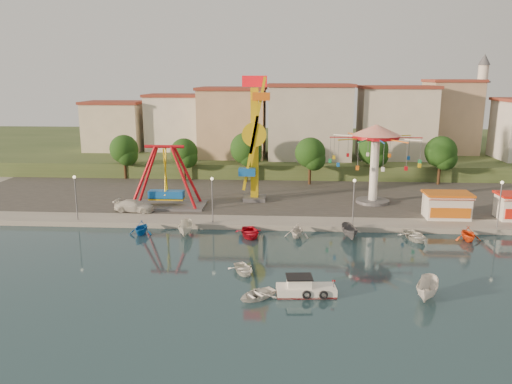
# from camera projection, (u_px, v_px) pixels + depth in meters

# --- Properties ---
(ground) EXTENTS (200.00, 200.00, 0.00)m
(ground) POSITION_uv_depth(u_px,v_px,m) (280.00, 271.00, 44.61)
(ground) COLOR #122833
(ground) RESTS_ON ground
(quay_deck) EXTENTS (200.00, 100.00, 0.60)m
(quay_deck) POSITION_uv_depth(u_px,v_px,m) (285.00, 158.00, 104.81)
(quay_deck) COLOR #9E998E
(quay_deck) RESTS_ON ground
(asphalt_pad) EXTENTS (90.00, 28.00, 0.01)m
(asphalt_pad) POSITION_uv_depth(u_px,v_px,m) (283.00, 190.00, 73.63)
(asphalt_pad) COLOR #4C4944
(asphalt_pad) RESTS_ON quay_deck
(hill_terrace) EXTENTS (200.00, 60.00, 3.00)m
(hill_terrace) POSITION_uv_depth(u_px,v_px,m) (285.00, 149.00, 109.39)
(hill_terrace) COLOR #384C26
(hill_terrace) RESTS_ON ground
(pirate_ship_ride) EXTENTS (10.00, 5.00, 8.00)m
(pirate_ship_ride) POSITION_uv_depth(u_px,v_px,m) (166.00, 178.00, 63.62)
(pirate_ship_ride) COLOR #59595E
(pirate_ship_ride) RESTS_ON quay_deck
(kamikaze_tower) EXTENTS (3.64, 3.10, 16.50)m
(kamikaze_tower) POSITION_uv_depth(u_px,v_px,m) (255.00, 142.00, 65.66)
(kamikaze_tower) COLOR #59595E
(kamikaze_tower) RESTS_ON quay_deck
(wave_swinger) EXTENTS (11.60, 11.60, 10.40)m
(wave_swinger) POSITION_uv_depth(u_px,v_px,m) (375.00, 146.00, 64.65)
(wave_swinger) COLOR #59595E
(wave_swinger) RESTS_ON quay_deck
(booth_left) EXTENTS (5.40, 3.78, 3.08)m
(booth_left) POSITION_uv_depth(u_px,v_px,m) (447.00, 205.00, 58.96)
(booth_left) COLOR white
(booth_left) RESTS_ON quay_deck
(lamp_post_0) EXTENTS (0.14, 0.14, 5.00)m
(lamp_post_0) POSITION_uv_depth(u_px,v_px,m) (76.00, 199.00, 58.01)
(lamp_post_0) COLOR #59595E
(lamp_post_0) RESTS_ON quay_deck
(lamp_post_1) EXTENTS (0.14, 0.14, 5.00)m
(lamp_post_1) POSITION_uv_depth(u_px,v_px,m) (212.00, 201.00, 57.03)
(lamp_post_1) COLOR #59595E
(lamp_post_1) RESTS_ON quay_deck
(lamp_post_2) EXTENTS (0.14, 0.14, 5.00)m
(lamp_post_2) POSITION_uv_depth(u_px,v_px,m) (353.00, 203.00, 56.05)
(lamp_post_2) COLOR #59595E
(lamp_post_2) RESTS_ON quay_deck
(lamp_post_3) EXTENTS (0.14, 0.14, 5.00)m
(lamp_post_3) POSITION_uv_depth(u_px,v_px,m) (500.00, 205.00, 55.07)
(lamp_post_3) COLOR #59595E
(lamp_post_3) RESTS_ON quay_deck
(tree_0) EXTENTS (4.60, 4.60, 7.19)m
(tree_0) POSITION_uv_depth(u_px,v_px,m) (124.00, 149.00, 80.90)
(tree_0) COLOR #382314
(tree_0) RESTS_ON quay_deck
(tree_1) EXTENTS (4.35, 4.35, 6.80)m
(tree_1) POSITION_uv_depth(u_px,v_px,m) (184.00, 152.00, 79.63)
(tree_1) COLOR #382314
(tree_1) RESTS_ON quay_deck
(tree_2) EXTENTS (5.02, 5.02, 7.85)m
(tree_2) POSITION_uv_depth(u_px,v_px,m) (246.00, 149.00, 78.44)
(tree_2) COLOR #382314
(tree_2) RESTS_ON quay_deck
(tree_3) EXTENTS (4.68, 4.68, 7.32)m
(tree_3) POSITION_uv_depth(u_px,v_px,m) (310.00, 153.00, 76.51)
(tree_3) COLOR #382314
(tree_3) RESTS_ON quay_deck
(tree_4) EXTENTS (4.86, 4.86, 7.60)m
(tree_4) POSITION_uv_depth(u_px,v_px,m) (373.00, 149.00, 78.76)
(tree_4) COLOR #382314
(tree_4) RESTS_ON quay_deck
(tree_5) EXTENTS (4.83, 4.83, 7.54)m
(tree_5) POSITION_uv_depth(u_px,v_px,m) (441.00, 152.00, 76.39)
(tree_5) COLOR #382314
(tree_5) RESTS_ON quay_deck
(building_0) EXTENTS (9.26, 9.53, 11.87)m
(building_0) POSITION_uv_depth(u_px,v_px,m) (99.00, 122.00, 89.40)
(building_0) COLOR beige
(building_0) RESTS_ON hill_terrace
(building_1) EXTENTS (12.33, 9.01, 8.63)m
(building_1) POSITION_uv_depth(u_px,v_px,m) (172.00, 129.00, 94.20)
(building_1) COLOR silver
(building_1) RESTS_ON hill_terrace
(building_2) EXTENTS (11.95, 9.28, 11.23)m
(building_2) POSITION_uv_depth(u_px,v_px,m) (241.00, 122.00, 93.66)
(building_2) COLOR tan
(building_2) RESTS_ON hill_terrace
(building_3) EXTENTS (12.59, 10.50, 9.20)m
(building_3) POSITION_uv_depth(u_px,v_px,m) (316.00, 130.00, 89.98)
(building_3) COLOR beige
(building_3) RESTS_ON hill_terrace
(building_4) EXTENTS (10.75, 9.23, 9.24)m
(building_4) POSITION_uv_depth(u_px,v_px,m) (388.00, 128.00, 92.46)
(building_4) COLOR beige
(building_4) RESTS_ON hill_terrace
(building_5) EXTENTS (12.77, 10.96, 11.21)m
(building_5) POSITION_uv_depth(u_px,v_px,m) (465.00, 124.00, 89.60)
(building_5) COLOR tan
(building_5) RESTS_ON hill_terrace
(minaret) EXTENTS (2.80, 2.80, 18.00)m
(minaret) POSITION_uv_depth(u_px,v_px,m) (480.00, 101.00, 92.05)
(minaret) COLOR silver
(minaret) RESTS_ON hill_terrace
(cabin_motorboat) EXTENTS (4.84, 2.19, 1.66)m
(cabin_motorboat) POSITION_uv_depth(u_px,v_px,m) (305.00, 289.00, 39.77)
(cabin_motorboat) COLOR white
(cabin_motorboat) RESTS_ON ground
(rowboat_a) EXTENTS (3.33, 3.82, 0.66)m
(rowboat_a) POSITION_uv_depth(u_px,v_px,m) (243.00, 269.00, 44.21)
(rowboat_a) COLOR white
(rowboat_a) RESTS_ON ground
(rowboat_b) EXTENTS (3.98, 3.89, 0.67)m
(rowboat_b) POSITION_uv_depth(u_px,v_px,m) (257.00, 294.00, 39.11)
(rowboat_b) COLOR white
(rowboat_b) RESTS_ON ground
(skiff) EXTENTS (3.00, 4.33, 1.57)m
(skiff) POSITION_uv_depth(u_px,v_px,m) (428.00, 289.00, 38.95)
(skiff) COLOR silver
(skiff) RESTS_ON ground
(van) EXTENTS (5.16, 2.60, 1.44)m
(van) POSITION_uv_depth(u_px,v_px,m) (134.00, 206.00, 61.93)
(van) COLOR silver
(van) RESTS_ON quay_deck
(moored_boat_1) EXTENTS (2.81, 3.18, 1.56)m
(moored_boat_1) POSITION_uv_depth(u_px,v_px,m) (141.00, 227.00, 54.91)
(moored_boat_1) COLOR blue
(moored_boat_1) RESTS_ON ground
(moored_boat_2) EXTENTS (1.73, 3.98, 1.50)m
(moored_boat_2) POSITION_uv_depth(u_px,v_px,m) (186.00, 229.00, 54.61)
(moored_boat_2) COLOR silver
(moored_boat_2) RESTS_ON ground
(moored_boat_3) EXTENTS (3.73, 4.63, 0.85)m
(moored_boat_3) POSITION_uv_depth(u_px,v_px,m) (250.00, 233.00, 54.25)
(moored_boat_3) COLOR red
(moored_boat_3) RESTS_ON ground
(moored_boat_4) EXTENTS (2.99, 3.34, 1.59)m
(moored_boat_4) POSITION_uv_depth(u_px,v_px,m) (297.00, 230.00, 53.85)
(moored_boat_4) COLOR silver
(moored_boat_4) RESTS_ON ground
(moored_boat_5) EXTENTS (1.89, 3.95, 1.47)m
(moored_boat_5) POSITION_uv_depth(u_px,v_px,m) (350.00, 232.00, 53.52)
(moored_boat_5) COLOR #5C5C61
(moored_boat_5) RESTS_ON ground
(moored_boat_6) EXTENTS (3.58, 4.46, 0.82)m
(moored_boat_6) POSITION_uv_depth(u_px,v_px,m) (415.00, 236.00, 53.17)
(moored_boat_6) COLOR white
(moored_boat_6) RESTS_ON ground
(moored_boat_7) EXTENTS (2.72, 3.11, 1.58)m
(moored_boat_7) POSITION_uv_depth(u_px,v_px,m) (468.00, 234.00, 52.75)
(moored_boat_7) COLOR #FA4E16
(moored_boat_7) RESTS_ON ground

